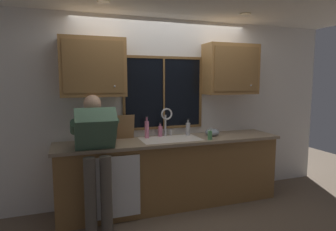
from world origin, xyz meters
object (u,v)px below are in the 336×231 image
at_px(knife_block, 110,133).
at_px(bottle_amber_small, 188,129).
at_px(bottle_green_glass, 160,131).
at_px(soap_dispenser, 210,135).
at_px(cutting_board, 126,127).
at_px(mixing_bowl, 212,132).
at_px(person_standing, 96,147).
at_px(bottle_tall_clear, 147,129).

relative_size(knife_block, bottle_amber_small, 1.36).
bearing_deg(bottle_green_glass, bottle_amber_small, -8.51).
distance_m(knife_block, soap_dispenser, 1.30).
distance_m(cutting_board, mixing_bowl, 1.23).
bearing_deg(mixing_bowl, bottle_amber_small, 159.56).
relative_size(person_standing, cutting_board, 4.64).
height_order(knife_block, bottle_amber_small, knife_block).
bearing_deg(bottle_green_glass, soap_dispenser, -38.15).
bearing_deg(bottle_green_glass, knife_block, -173.14).
height_order(person_standing, mixing_bowl, person_standing).
bearing_deg(person_standing, soap_dispenser, 3.30).
relative_size(cutting_board, mixing_bowl, 1.64).
bearing_deg(mixing_bowl, cutting_board, 171.73).
bearing_deg(person_standing, cutting_board, 49.36).
height_order(knife_block, bottle_green_glass, knife_block).
relative_size(person_standing, knife_block, 4.76).
xyz_separation_m(bottle_tall_clear, bottle_amber_small, (0.61, -0.00, -0.03)).
xyz_separation_m(knife_block, soap_dispenser, (1.26, -0.35, -0.04)).
xyz_separation_m(mixing_bowl, bottle_tall_clear, (-0.93, 0.12, 0.08)).
bearing_deg(bottle_tall_clear, bottle_green_glass, 15.43).
distance_m(bottle_tall_clear, bottle_amber_small, 0.61).
distance_m(person_standing, mixing_bowl, 1.69).
relative_size(knife_block, soap_dispenser, 1.90).
height_order(soap_dispenser, bottle_green_glass, bottle_green_glass).
bearing_deg(bottle_amber_small, bottle_green_glass, 171.49).
bearing_deg(soap_dispenser, person_standing, -176.70).
xyz_separation_m(person_standing, bottle_green_glass, (0.93, 0.52, 0.05)).
bearing_deg(soap_dispenser, bottle_green_glass, 141.85).
bearing_deg(bottle_green_glass, cutting_board, -179.48).
relative_size(soap_dispenser, bottle_tall_clear, 0.56).
relative_size(mixing_bowl, soap_dispenser, 1.19).
distance_m(bottle_green_glass, bottle_amber_small, 0.40).
xyz_separation_m(knife_block, cutting_board, (0.21, 0.08, 0.05)).
bearing_deg(cutting_board, bottle_amber_small, -3.55).
xyz_separation_m(cutting_board, mixing_bowl, (1.21, -0.18, -0.12)).
bearing_deg(bottle_tall_clear, knife_block, -176.89).
bearing_deg(soap_dispenser, mixing_bowl, 56.31).
distance_m(person_standing, soap_dispenser, 1.48).
height_order(cutting_board, soap_dispenser, cutting_board).
bearing_deg(person_standing, mixing_bowl, 11.60).
distance_m(soap_dispenser, bottle_amber_small, 0.41).
xyz_separation_m(cutting_board, soap_dispenser, (1.04, -0.43, -0.10)).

